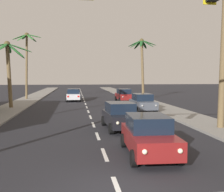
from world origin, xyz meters
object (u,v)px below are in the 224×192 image
at_px(sedan_oncoming_far, 74,95).
at_px(sedan_lead_at_stop_bar, 148,135).
at_px(palm_left_farthest, 27,51).
at_px(sedan_parked_mid_kerb, 143,102).
at_px(traffic_signal_mast, 217,9).
at_px(palm_right_farthest, 142,57).
at_px(sedan_third_in_queue, 120,115).
at_px(sedan_parked_nearest_kerb, 124,95).
at_px(palm_left_third, 8,60).

bearing_deg(sedan_oncoming_far, sedan_lead_at_stop_bar, -82.97).
height_order(sedan_lead_at_stop_bar, sedan_oncoming_far, same).
bearing_deg(palm_left_farthest, sedan_parked_mid_kerb, -48.62).
distance_m(traffic_signal_mast, sedan_parked_mid_kerb, 18.28).
xyz_separation_m(sedan_oncoming_far, palm_right_farthest, (9.77, 1.08, 5.27)).
xyz_separation_m(sedan_third_in_queue, sedan_parked_mid_kerb, (3.59, 8.54, 0.00)).
bearing_deg(sedan_parked_nearest_kerb, traffic_signal_mast, -94.54).
relative_size(sedan_lead_at_stop_bar, sedan_parked_nearest_kerb, 1.00).
relative_size(traffic_signal_mast, sedan_oncoming_far, 2.59).
xyz_separation_m(sedan_third_in_queue, sedan_oncoming_far, (-3.04, 20.54, 0.00)).
bearing_deg(sedan_parked_mid_kerb, sedan_lead_at_stop_bar, -103.14).
xyz_separation_m(sedan_third_in_queue, sedan_parked_nearest_kerb, (3.68, 19.16, 0.00)).
bearing_deg(palm_right_farthest, sedan_lead_at_stop_bar, -103.32).
relative_size(sedan_third_in_queue, palm_left_third, 0.65).
distance_m(sedan_oncoming_far, palm_left_farthest, 9.45).
distance_m(sedan_third_in_queue, palm_left_farthest, 26.14).
xyz_separation_m(sedan_lead_at_stop_bar, palm_left_third, (-9.84, 18.28, 4.19)).
height_order(sedan_lead_at_stop_bar, palm_right_farthest, palm_right_farthest).
distance_m(palm_left_third, palm_left_farthest, 11.31).
relative_size(sedan_parked_mid_kerb, palm_left_farthest, 0.47).
bearing_deg(sedan_lead_at_stop_bar, sedan_third_in_queue, 92.13).
xyz_separation_m(sedan_parked_mid_kerb, palm_right_farthest, (3.14, 13.08, 5.27)).
bearing_deg(traffic_signal_mast, sedan_third_in_queue, 99.05).
bearing_deg(sedan_lead_at_stop_bar, sedan_parked_nearest_kerb, 82.13).
relative_size(sedan_oncoming_far, sedan_parked_mid_kerb, 1.00).
bearing_deg(palm_left_third, sedan_third_in_queue, -52.17).
distance_m(sedan_third_in_queue, palm_left_third, 16.23).
distance_m(sedan_parked_nearest_kerb, sedan_parked_mid_kerb, 10.61).
bearing_deg(palm_left_third, palm_right_farthest, 29.46).
xyz_separation_m(sedan_oncoming_far, sedan_parked_mid_kerb, (6.63, -12.00, 0.00)).
xyz_separation_m(traffic_signal_mast, sedan_lead_at_stop_bar, (-1.22, 3.16, -4.49)).
bearing_deg(sedan_lead_at_stop_bar, sedan_parked_mid_kerb, 76.86).
relative_size(traffic_signal_mast, palm_left_third, 1.67).
xyz_separation_m(traffic_signal_mast, sedan_oncoming_far, (-4.48, 29.59, -4.49)).
distance_m(sedan_third_in_queue, sedan_oncoming_far, 20.76).
xyz_separation_m(traffic_signal_mast, palm_left_third, (-11.06, 21.44, -0.29)).
relative_size(sedan_oncoming_far, palm_left_farthest, 0.47).
xyz_separation_m(sedan_lead_at_stop_bar, sedan_third_in_queue, (-0.22, 5.89, 0.00)).
distance_m(sedan_parked_nearest_kerb, palm_left_farthest, 15.27).
bearing_deg(traffic_signal_mast, palm_left_farthest, 108.75).
bearing_deg(sedan_parked_nearest_kerb, sedan_oncoming_far, 168.38).
xyz_separation_m(traffic_signal_mast, sedan_parked_mid_kerb, (2.15, 17.60, -4.49)).
distance_m(sedan_oncoming_far, palm_left_third, 11.28).
distance_m(sedan_parked_mid_kerb, palm_left_farthest, 20.89).
bearing_deg(sedan_third_in_queue, sedan_oncoming_far, 98.42).
height_order(traffic_signal_mast, sedan_parked_mid_kerb, traffic_signal_mast).
bearing_deg(sedan_oncoming_far, traffic_signal_mast, -81.39).
relative_size(sedan_third_in_queue, palm_left_farthest, 0.47).
height_order(traffic_signal_mast, palm_left_third, traffic_signal_mast).
height_order(sedan_oncoming_far, palm_left_farthest, palm_left_farthest).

